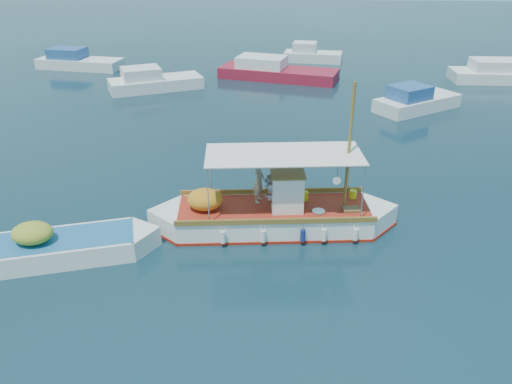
{
  "coord_description": "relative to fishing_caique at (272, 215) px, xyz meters",
  "views": [
    {
      "loc": [
        0.53,
        -15.6,
        9.38
      ],
      "look_at": [
        -0.62,
        0.0,
        1.49
      ],
      "focal_mm": 35.0,
      "sensor_mm": 36.0,
      "label": 1
    }
  ],
  "objects": [
    {
      "name": "bg_boat_nw",
      "position": [
        -9.21,
        18.33,
        0.0
      ],
      "size": [
        6.78,
        4.96,
        1.8
      ],
      "rotation": [
        0.0,
        0.0,
        0.46
      ],
      "color": "silver",
      "rests_on": "ground"
    },
    {
      "name": "bg_boat_ne",
      "position": [
        8.18,
        14.87,
        0.0
      ],
      "size": [
        5.79,
        5.04,
        1.8
      ],
      "rotation": [
        0.0,
        0.0,
        0.63
      ],
      "color": "silver",
      "rests_on": "ground"
    },
    {
      "name": "bg_boat_n",
      "position": [
        -0.79,
        22.09,
        0.0
      ],
      "size": [
        9.27,
        4.85,
        1.8
      ],
      "rotation": [
        0.0,
        0.0,
        -0.24
      ],
      "color": "maroon",
      "rests_on": "ground"
    },
    {
      "name": "bg_boat_e",
      "position": [
        16.72,
        22.52,
        0.0
      ],
      "size": [
        9.2,
        2.74,
        1.8
      ],
      "rotation": [
        0.0,
        0.0,
        0.02
      ],
      "color": "silver",
      "rests_on": "ground"
    },
    {
      "name": "bg_boat_far_n",
      "position": [
        2.1,
        28.42,
        0.0
      ],
      "size": [
        5.11,
        2.57,
        1.8
      ],
      "rotation": [
        0.0,
        0.0,
        -0.12
      ],
      "color": "silver",
      "rests_on": "ground"
    },
    {
      "name": "dinghy",
      "position": [
        -6.86,
        -2.44,
        -0.16
      ],
      "size": [
        6.11,
        3.15,
        1.57
      ],
      "rotation": [
        0.0,
        0.0,
        0.31
      ],
      "color": "white",
      "rests_on": "ground"
    },
    {
      "name": "ground",
      "position": [
        0.05,
        -0.14,
        -0.49
      ],
      "size": [
        160.0,
        160.0,
        0.0
      ],
      "primitive_type": "plane",
      "color": "black",
      "rests_on": "ground"
    },
    {
      "name": "fishing_caique",
      "position": [
        0.0,
        0.0,
        0.0
      ],
      "size": [
        9.02,
        3.16,
        5.54
      ],
      "rotation": [
        0.0,
        0.0,
        0.12
      ],
      "color": "white",
      "rests_on": "ground"
    },
    {
      "name": "bg_boat_far_w",
      "position": [
        -17.06,
        24.35,
        0.0
      ],
      "size": [
        7.17,
        3.3,
        1.8
      ],
      "rotation": [
        0.0,
        0.0,
        -0.15
      ],
      "color": "silver",
      "rests_on": "ground"
    }
  ]
}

